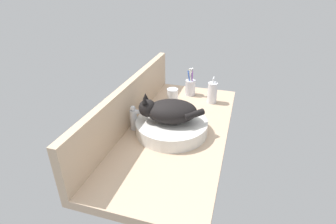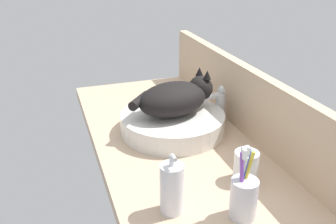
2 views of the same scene
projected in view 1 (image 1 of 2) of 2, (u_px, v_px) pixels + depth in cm
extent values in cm
cube|color=tan|center=(175.00, 132.00, 137.99)|extent=(116.47, 53.84, 4.00)
cube|color=#CCAD8C|center=(129.00, 103.00, 137.98)|extent=(116.47, 3.60, 22.95)
cylinder|color=silver|center=(172.00, 127.00, 132.78)|extent=(36.32, 36.32, 6.70)
ellipsoid|color=black|center=(172.00, 111.00, 128.58)|extent=(22.77, 28.49, 11.00)
sphere|color=black|center=(148.00, 108.00, 128.26)|extent=(8.80, 8.80, 8.80)
cone|color=black|center=(144.00, 100.00, 123.79)|extent=(2.80, 2.80, 3.20)
cone|color=black|center=(146.00, 96.00, 127.66)|extent=(2.80, 2.80, 3.20)
cylinder|color=black|center=(194.00, 114.00, 124.62)|extent=(10.40, 9.63, 3.20)
cylinder|color=silver|center=(134.00, 120.00, 134.51)|extent=(3.60, 3.60, 11.00)
cylinder|color=silver|center=(143.00, 112.00, 131.48)|extent=(3.52, 10.20, 2.20)
sphere|color=silver|center=(133.00, 108.00, 131.32)|extent=(2.80, 2.80, 2.80)
cylinder|color=silver|center=(212.00, 93.00, 161.84)|extent=(5.86, 5.86, 13.08)
cylinder|color=silver|center=(213.00, 81.00, 158.07)|extent=(1.20, 1.20, 2.80)
cylinder|color=silver|center=(214.00, 78.00, 158.42)|extent=(2.20, 1.00, 1.00)
cylinder|color=silver|center=(190.00, 88.00, 172.67)|extent=(6.55, 6.55, 10.23)
cylinder|color=yellow|center=(190.00, 83.00, 170.09)|extent=(1.96, 3.50, 16.96)
cube|color=white|center=(190.00, 70.00, 166.06)|extent=(1.35, 1.16, 2.56)
cylinder|color=white|center=(191.00, 83.00, 169.83)|extent=(2.01, 2.71, 17.02)
cube|color=white|center=(192.00, 70.00, 165.80)|extent=(1.36, 1.05, 2.54)
cylinder|color=purple|center=(192.00, 82.00, 170.74)|extent=(3.08, 1.17, 16.99)
cube|color=white|center=(192.00, 70.00, 166.70)|extent=(1.50, 0.84, 2.55)
cylinder|color=blue|center=(190.00, 83.00, 169.90)|extent=(1.56, 3.81, 16.92)
cube|color=white|center=(190.00, 70.00, 165.86)|extent=(1.30, 1.20, 2.55)
cylinder|color=white|center=(172.00, 95.00, 163.76)|extent=(6.83, 6.83, 8.62)
cylinder|color=silver|center=(172.00, 98.00, 164.64)|extent=(6.01, 6.01, 4.89)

